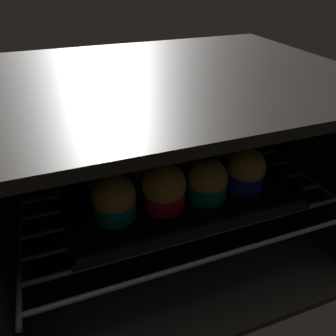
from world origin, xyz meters
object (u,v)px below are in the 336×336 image
(muffin_row1_col0, at_px, (106,173))
(muffin_row1_col2, at_px, (188,157))
(muffin_row2_col3, at_px, (208,135))
(muffin_row0_col0, at_px, (114,199))
(muffin_row2_col0, at_px, (96,151))
(muffin_row0_col3, at_px, (245,170))
(muffin_row1_col1, at_px, (145,166))
(muffin_row2_col1, at_px, (137,146))
(muffin_row0_col1, at_px, (164,188))
(muffin_row0_col2, at_px, (207,181))
(baking_tray, at_px, (168,179))
(muffin_row1_col3, at_px, (225,150))
(muffin_row2_col2, at_px, (171,140))

(muffin_row1_col0, xyz_separation_m, muffin_row1_col2, (0.16, -0.00, 0.00))
(muffin_row2_col3, bearing_deg, muffin_row1_col2, -136.56)
(muffin_row0_col0, relative_size, muffin_row2_col0, 0.85)
(muffin_row0_col0, relative_size, muffin_row2_col3, 1.01)
(muffin_row0_col3, relative_size, muffin_row1_col0, 1.00)
(muffin_row1_col1, bearing_deg, muffin_row2_col1, 86.06)
(muffin_row0_col1, xyz_separation_m, muffin_row0_col2, (0.08, -0.00, -0.00))
(muffin_row2_col1, height_order, muffin_row2_col3, muffin_row2_col1)
(baking_tray, xyz_separation_m, muffin_row1_col0, (-0.12, 0.00, 0.04))
(muffin_row0_col0, xyz_separation_m, muffin_row1_col1, (0.08, 0.08, -0.00))
(muffin_row0_col1, height_order, muffin_row2_col3, muffin_row0_col1)
(muffin_row0_col0, distance_m, muffin_row1_col3, 0.25)
(muffin_row0_col2, relative_size, muffin_row2_col0, 0.85)
(muffin_row0_col1, height_order, muffin_row2_col0, muffin_row2_col0)
(baking_tray, xyz_separation_m, muffin_row2_col1, (-0.04, 0.08, 0.04))
(muffin_row1_col3, bearing_deg, muffin_row1_col1, 179.65)
(muffin_row0_col3, bearing_deg, muffin_row2_col1, 135.18)
(muffin_row0_col3, distance_m, muffin_row2_col0, 0.29)
(muffin_row2_col0, bearing_deg, muffin_row0_col2, -45.24)
(muffin_row0_col0, bearing_deg, baking_tray, 32.89)
(muffin_row2_col0, xyz_separation_m, muffin_row2_col3, (0.24, -0.00, -0.01))
(muffin_row0_col3, xyz_separation_m, muffin_row2_col1, (-0.16, 0.16, 0.00))
(muffin_row1_col3, relative_size, muffin_row2_col2, 1.05)
(muffin_row1_col0, xyz_separation_m, muffin_row2_col1, (0.08, 0.08, 0.00))
(muffin_row0_col0, distance_m, muffin_row1_col0, 0.08)
(muffin_row0_col0, height_order, muffin_row0_col1, muffin_row0_col1)
(muffin_row0_col3, relative_size, muffin_row1_col2, 1.00)
(muffin_row2_col1, bearing_deg, muffin_row1_col1, -93.94)
(baking_tray, xyz_separation_m, muffin_row0_col1, (-0.04, -0.08, 0.04))
(baking_tray, height_order, muffin_row1_col1, muffin_row1_col1)
(muffin_row1_col2, xyz_separation_m, muffin_row2_col3, (0.08, 0.08, -0.00))
(muffin_row1_col0, xyz_separation_m, muffin_row2_col2, (0.16, 0.08, -0.00))
(baking_tray, distance_m, muffin_row0_col1, 0.10)
(muffin_row0_col0, distance_m, muffin_row1_col2, 0.18)
(muffin_row2_col0, bearing_deg, muffin_row2_col2, 1.21)
(muffin_row0_col1, bearing_deg, muffin_row0_col3, 1.04)
(muffin_row0_col0, bearing_deg, muffin_row2_col0, 90.11)
(muffin_row0_col1, bearing_deg, muffin_row2_col1, 90.40)
(muffin_row0_col2, relative_size, muffin_row2_col2, 1.02)
(muffin_row0_col0, xyz_separation_m, muffin_row2_col0, (-0.00, 0.16, 0.01))
(muffin_row1_col2, bearing_deg, muffin_row1_col0, 179.70)
(muffin_row2_col0, relative_size, muffin_row2_col2, 1.20)
(muffin_row1_col1, xyz_separation_m, muffin_row2_col3, (0.17, 0.08, -0.00))
(muffin_row2_col0, bearing_deg, muffin_row1_col2, -26.13)
(muffin_row1_col2, xyz_separation_m, muffin_row2_col0, (-0.16, 0.08, 0.00))
(muffin_row1_col0, height_order, muffin_row1_col3, same)
(muffin_row1_col0, bearing_deg, muffin_row0_col2, -28.07)
(baking_tray, distance_m, muffin_row1_col0, 0.12)
(baking_tray, bearing_deg, muffin_row2_col0, 146.93)
(muffin_row0_col1, height_order, muffin_row1_col2, muffin_row0_col1)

